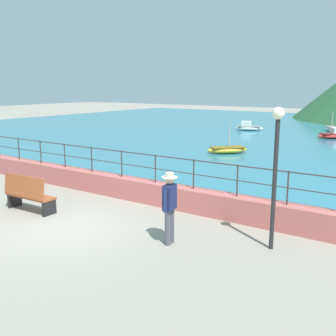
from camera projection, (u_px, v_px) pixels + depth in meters
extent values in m
plane|color=gray|center=(63.00, 227.00, 10.69)|extent=(120.00, 120.00, 0.00)
cube|color=#BC605B|center=(138.00, 190.00, 13.19)|extent=(20.00, 0.56, 0.70)
cylinder|color=#383330|center=(19.00, 149.00, 16.58)|extent=(0.04, 0.04, 0.90)
cylinder|color=#383330|center=(41.00, 152.00, 15.79)|extent=(0.04, 0.04, 0.90)
cylinder|color=#383330|center=(65.00, 155.00, 15.00)|extent=(0.04, 0.04, 0.90)
cylinder|color=#383330|center=(92.00, 159.00, 14.21)|extent=(0.04, 0.04, 0.90)
cylinder|color=#383330|center=(122.00, 164.00, 13.42)|extent=(0.04, 0.04, 0.90)
cylinder|color=#383330|center=(155.00, 169.00, 12.64)|extent=(0.04, 0.04, 0.90)
cylinder|color=#383330|center=(194.00, 174.00, 11.85)|extent=(0.04, 0.04, 0.90)
cylinder|color=#383330|center=(237.00, 180.00, 11.06)|extent=(0.04, 0.04, 0.90)
cylinder|color=#383330|center=(288.00, 188.00, 10.27)|extent=(0.04, 0.04, 0.90)
cylinder|color=#383330|center=(138.00, 153.00, 12.94)|extent=(18.40, 0.04, 0.04)
cylinder|color=#383330|center=(138.00, 166.00, 13.03)|extent=(18.40, 0.03, 0.03)
cube|color=teal|center=(319.00, 133.00, 31.47)|extent=(64.00, 44.32, 0.06)
cube|color=#9E4C28|center=(31.00, 196.00, 12.04)|extent=(1.72, 0.58, 0.06)
cube|color=#9E4C28|center=(24.00, 186.00, 11.79)|extent=(1.70, 0.21, 0.64)
cube|color=black|center=(15.00, 200.00, 12.51)|extent=(0.10, 0.47, 0.43)
cube|color=black|center=(49.00, 208.00, 11.67)|extent=(0.10, 0.47, 0.43)
cylinder|color=#4C4C56|center=(168.00, 228.00, 9.44)|extent=(0.15, 0.15, 0.86)
cylinder|color=#4C4C56|center=(171.00, 225.00, 9.60)|extent=(0.15, 0.15, 0.86)
cube|color=navy|center=(170.00, 197.00, 9.37)|extent=(0.27, 0.39, 0.60)
cylinder|color=navy|center=(165.00, 201.00, 9.17)|extent=(0.09, 0.09, 0.52)
cylinder|color=navy|center=(174.00, 196.00, 9.59)|extent=(0.09, 0.09, 0.52)
sphere|color=beige|center=(170.00, 179.00, 9.29)|extent=(0.22, 0.22, 0.22)
cylinder|color=beige|center=(170.00, 177.00, 9.28)|extent=(0.38, 0.38, 0.02)
cylinder|color=beige|center=(170.00, 175.00, 9.26)|extent=(0.20, 0.20, 0.10)
cylinder|color=#232326|center=(274.00, 186.00, 9.01)|extent=(0.10, 0.10, 3.00)
sphere|color=#EAEACC|center=(278.00, 113.00, 8.67)|extent=(0.28, 0.28, 0.28)
ellipsoid|color=red|center=(333.00, 136.00, 28.12)|extent=(2.31, 2.21, 0.36)
cube|color=maroon|center=(334.00, 134.00, 28.09)|extent=(1.88, 1.80, 0.06)
ellipsoid|color=white|center=(249.00, 128.00, 33.17)|extent=(2.46, 1.56, 0.36)
cube|color=gray|center=(249.00, 126.00, 33.14)|extent=(1.99, 1.29, 0.06)
cube|color=silver|center=(246.00, 124.00, 33.17)|extent=(0.95, 0.84, 0.40)
ellipsoid|color=gold|center=(227.00, 150.00, 22.02)|extent=(2.23, 2.29, 0.36)
cube|color=brown|center=(227.00, 147.00, 21.99)|extent=(1.82, 1.86, 0.06)
cylinder|color=#B2A899|center=(229.00, 135.00, 21.87)|extent=(0.06, 0.06, 1.30)
ellipsoid|color=white|center=(332.00, 129.00, 32.64)|extent=(1.86, 2.46, 0.36)
cube|color=gray|center=(332.00, 127.00, 32.61)|extent=(1.53, 1.99, 0.06)
cylinder|color=#B2A899|center=(332.00, 119.00, 32.58)|extent=(0.06, 0.06, 1.26)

